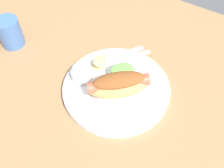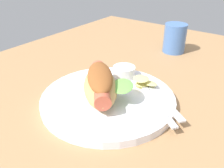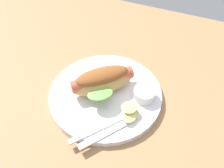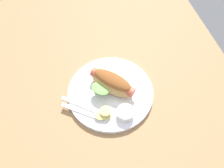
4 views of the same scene
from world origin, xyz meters
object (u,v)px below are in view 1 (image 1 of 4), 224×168
at_px(plate, 117,88).
at_px(drinking_cup, 10,32).
at_px(fork, 124,58).
at_px(chips_pile, 99,63).
at_px(hot_dog, 119,84).
at_px(knife, 118,55).
at_px(sauce_ramekin, 82,75).

bearing_deg(plate, drinking_cup, 2.14).
bearing_deg(fork, chips_pile, 178.82).
xyz_separation_m(plate, drinking_cup, (0.35, 0.01, 0.04)).
relative_size(hot_dog, fork, 1.28).
xyz_separation_m(knife, chips_pile, (0.03, 0.06, 0.01)).
distance_m(hot_dog, sauce_ramekin, 0.11).
relative_size(sauce_ramekin, chips_pile, 0.87).
relative_size(plate, drinking_cup, 3.17).
bearing_deg(plate, hot_dog, 133.60).
height_order(knife, drinking_cup, drinking_cup).
bearing_deg(drinking_cup, chips_pile, -169.74).
distance_m(knife, drinking_cup, 0.32).
distance_m(sauce_ramekin, drinking_cup, 0.26).
bearing_deg(knife, drinking_cup, 146.08).
bearing_deg(sauce_ramekin, chips_pile, -102.91).
bearing_deg(drinking_cup, sauce_ramekin, 177.32).
xyz_separation_m(sauce_ramekin, fork, (-0.06, -0.12, -0.01)).
relative_size(hot_dog, chips_pile, 2.62).
relative_size(hot_dog, drinking_cup, 1.80).
distance_m(plate, chips_pile, 0.09).
height_order(knife, chips_pile, chips_pile).
distance_m(fork, drinking_cup, 0.34).
xyz_separation_m(hot_dog, sauce_ramekin, (0.10, 0.01, -0.02)).
relative_size(sauce_ramekin, fork, 0.43).
distance_m(sauce_ramekin, chips_pile, 0.06).
relative_size(plate, chips_pile, 4.61).
distance_m(hot_dog, chips_pile, 0.10).
bearing_deg(drinking_cup, knife, -160.35).
height_order(hot_dog, drinking_cup, drinking_cup).
height_order(plate, chips_pile, chips_pile).
relative_size(knife, chips_pile, 2.57).
distance_m(plate, fork, 0.10).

